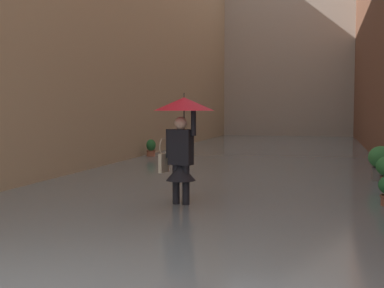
{
  "coord_description": "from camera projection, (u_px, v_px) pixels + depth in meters",
  "views": [
    {
      "loc": [
        -2.22,
        3.14,
        1.71
      ],
      "look_at": [
        0.04,
        -5.33,
        1.1
      ],
      "focal_mm": 46.88,
      "sensor_mm": 36.0,
      "label": 1
    }
  ],
  "objects": [
    {
      "name": "ground_plane",
      "position": [
        256.0,
        160.0,
        16.8
      ],
      "size": [
        67.87,
        67.87,
        0.0
      ],
      "primitive_type": "plane",
      "color": "#605B56"
    },
    {
      "name": "flood_water",
      "position": [
        256.0,
        159.0,
        16.8
      ],
      "size": [
        8.4,
        33.15,
        0.12
      ],
      "primitive_type": "cube",
      "color": "slate",
      "rests_on": "ground_plane"
    },
    {
      "name": "building_facade_far",
      "position": [
        289.0,
        59.0,
        30.43
      ],
      "size": [
        11.2,
        1.8,
        9.52
      ],
      "primitive_type": "cube",
      "color": "#A89989",
      "rests_on": "ground_plane"
    },
    {
      "name": "person_wading",
      "position": [
        182.0,
        129.0,
        8.28
      ],
      "size": [
        1.01,
        1.01,
        1.98
      ],
      "color": "#4C4233",
      "rests_on": "ground_plane"
    },
    {
      "name": "potted_plant_mid_right",
      "position": [
        151.0,
        149.0,
        16.98
      ],
      "size": [
        0.32,
        0.32,
        0.7
      ],
      "color": "#9E563D",
      "rests_on": "ground_plane"
    },
    {
      "name": "potted_plant_near_left",
      "position": [
        381.0,
        163.0,
        11.17
      ],
      "size": [
        0.55,
        0.55,
        0.89
      ],
      "color": "#66605B",
      "rests_on": "ground_plane"
    }
  ]
}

